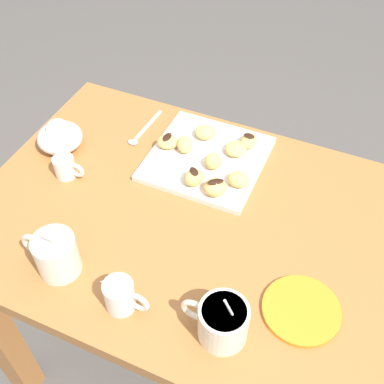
# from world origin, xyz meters

# --- Properties ---
(ground_plane) EXTENTS (8.00, 8.00, 0.00)m
(ground_plane) POSITION_xyz_m (0.00, 0.00, 0.00)
(ground_plane) COLOR #514C47
(dining_table) EXTENTS (0.99, 0.72, 0.74)m
(dining_table) POSITION_xyz_m (0.00, 0.00, 0.60)
(dining_table) COLOR #A36633
(dining_table) RESTS_ON ground_plane
(pastry_plate_square) EXTENTS (0.28, 0.28, 0.02)m
(pastry_plate_square) POSITION_xyz_m (0.03, -0.19, 0.75)
(pastry_plate_square) COLOR silver
(pastry_plate_square) RESTS_ON dining_table
(coffee_mug_cream_left) EXTENTS (0.13, 0.09, 0.13)m
(coffee_mug_cream_left) POSITION_xyz_m (-0.18, 0.24, 0.79)
(coffee_mug_cream_left) COLOR silver
(coffee_mug_cream_left) RESTS_ON dining_table
(coffee_mug_cream_right) EXTENTS (0.13, 0.09, 0.14)m
(coffee_mug_cream_right) POSITION_xyz_m (0.18, 0.24, 0.79)
(coffee_mug_cream_right) COLOR silver
(coffee_mug_cream_right) RESTS_ON dining_table
(cream_pitcher_white) EXTENTS (0.10, 0.06, 0.07)m
(cream_pitcher_white) POSITION_xyz_m (0.02, 0.26, 0.78)
(cream_pitcher_white) COLOR silver
(cream_pitcher_white) RESTS_ON dining_table
(ice_cream_bowl) EXTENTS (0.12, 0.12, 0.09)m
(ice_cream_bowl) POSITION_xyz_m (0.40, -0.08, 0.78)
(ice_cream_bowl) COLOR silver
(ice_cream_bowl) RESTS_ON dining_table
(chocolate_sauce_pitcher) EXTENTS (0.09, 0.05, 0.06)m
(chocolate_sauce_pitcher) POSITION_xyz_m (0.33, 0.00, 0.77)
(chocolate_sauce_pitcher) COLOR silver
(chocolate_sauce_pitcher) RESTS_ON dining_table
(saucer_orange_left) EXTENTS (0.16, 0.16, 0.01)m
(saucer_orange_left) POSITION_xyz_m (-0.31, 0.13, 0.75)
(saucer_orange_left) COLOR orange
(saucer_orange_left) RESTS_ON dining_table
(loose_spoon_near_saucer) EXTENTS (0.03, 0.16, 0.01)m
(loose_spoon_near_saucer) POSITION_xyz_m (0.23, -0.22, 0.75)
(loose_spoon_near_saucer) COLOR silver
(loose_spoon_near_saucer) RESTS_ON dining_table
(beignet_0) EXTENTS (0.08, 0.08, 0.04)m
(beignet_0) POSITION_xyz_m (-0.04, -0.08, 0.78)
(beignet_0) COLOR #E5B260
(beignet_0) RESTS_ON pastry_plate_square
(chocolate_drizzle_0) EXTENTS (0.04, 0.04, 0.00)m
(chocolate_drizzle_0) POSITION_xyz_m (-0.04, -0.08, 0.80)
(chocolate_drizzle_0) COLOR black
(chocolate_drizzle_0) RESTS_ON beignet_0
(beignet_1) EXTENTS (0.07, 0.07, 0.03)m
(beignet_1) POSITION_xyz_m (-0.03, -0.23, 0.77)
(beignet_1) COLOR #E5B260
(beignet_1) RESTS_ON pastry_plate_square
(beignet_2) EXTENTS (0.06, 0.06, 0.04)m
(beignet_2) POSITION_xyz_m (0.00, -0.16, 0.78)
(beignet_2) COLOR #E5B260
(beignet_2) RESTS_ON pastry_plate_square
(beignet_3) EXTENTS (0.06, 0.05, 0.03)m
(beignet_3) POSITION_xyz_m (-0.08, -0.13, 0.78)
(beignet_3) COLOR #E5B260
(beignet_3) RESTS_ON pastry_plate_square
(beignet_4) EXTENTS (0.05, 0.06, 0.03)m
(beignet_4) POSITION_xyz_m (-0.05, -0.27, 0.77)
(beignet_4) COLOR #E5B260
(beignet_4) RESTS_ON pastry_plate_square
(chocolate_drizzle_4) EXTENTS (0.03, 0.02, 0.00)m
(chocolate_drizzle_4) POSITION_xyz_m (-0.05, -0.27, 0.79)
(chocolate_drizzle_4) COLOR black
(chocolate_drizzle_4) RESTS_ON beignet_4
(beignet_5) EXTENTS (0.06, 0.06, 0.04)m
(beignet_5) POSITION_xyz_m (0.02, -0.09, 0.78)
(beignet_5) COLOR #E5B260
(beignet_5) RESTS_ON pastry_plate_square
(chocolate_drizzle_5) EXTENTS (0.04, 0.03, 0.00)m
(chocolate_drizzle_5) POSITION_xyz_m (0.02, -0.09, 0.80)
(chocolate_drizzle_5) COLOR black
(chocolate_drizzle_5) RESTS_ON beignet_5
(beignet_6) EXTENTS (0.07, 0.07, 0.03)m
(beignet_6) POSITION_xyz_m (0.06, -0.26, 0.78)
(beignet_6) COLOR #E5B260
(beignet_6) RESTS_ON pastry_plate_square
(beignet_7) EXTENTS (0.06, 0.07, 0.04)m
(beignet_7) POSITION_xyz_m (0.09, -0.19, 0.78)
(beignet_7) COLOR #E5B260
(beignet_7) RESTS_ON pastry_plate_square
(beignet_8) EXTENTS (0.07, 0.06, 0.03)m
(beignet_8) POSITION_xyz_m (0.14, -0.18, 0.78)
(beignet_8) COLOR #E5B260
(beignet_8) RESTS_ON pastry_plate_square
(chocolate_drizzle_8) EXTENTS (0.02, 0.03, 0.00)m
(chocolate_drizzle_8) POSITION_xyz_m (0.14, -0.18, 0.79)
(chocolate_drizzle_8) COLOR black
(chocolate_drizzle_8) RESTS_ON beignet_8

